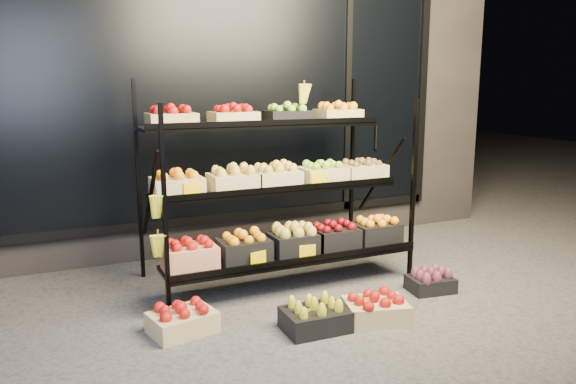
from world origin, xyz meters
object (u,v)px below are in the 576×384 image
display_rack (277,188)px  floor_crate_left (182,319)px  floor_crate_midright (376,308)px  floor_crate_midleft (315,316)px

display_rack → floor_crate_left: (-0.98, -0.66, -0.69)m
display_rack → floor_crate_midright: size_ratio=4.47×
floor_crate_left → floor_crate_midright: 1.32m
floor_crate_midright → floor_crate_left: bearing=178.6°
floor_crate_midleft → floor_crate_midright: (0.45, -0.05, -0.00)m
floor_crate_left → floor_crate_midright: (1.26, -0.39, 0.00)m
display_rack → floor_crate_midleft: 1.22m
floor_crate_midleft → floor_crate_left: bearing=159.6°
display_rack → floor_crate_midleft: (-0.16, -1.00, -0.69)m
floor_crate_left → floor_crate_midright: bearing=-28.8°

